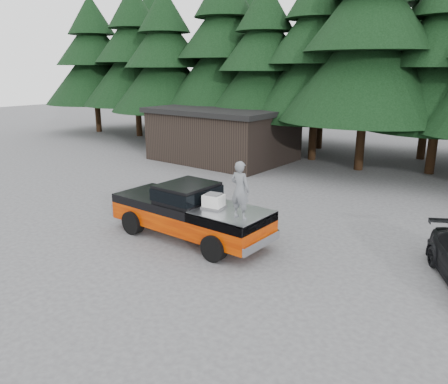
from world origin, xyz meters
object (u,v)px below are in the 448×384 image
Objects in this scene: pickup_truck at (190,220)px; man_on_bed at (240,190)px; utility_building at (223,134)px; air_compressor at (214,202)px.

man_on_bed is (2.36, -0.35, 1.54)m from pickup_truck.
utility_building is at bearing 123.21° from pickup_truck.
air_compressor is (1.13, -0.09, 0.87)m from pickup_truck.
air_compressor is 0.07× the size of utility_building.
man_on_bed is at bearing -8.42° from pickup_truck.
man_on_bed is 15.29m from utility_building.
man_on_bed reaches higher than air_compressor.
utility_building is (-8.57, 11.46, 0.13)m from air_compressor.
air_compressor is 14.31m from utility_building.
pickup_truck is 9.80× the size of air_compressor.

